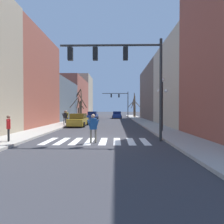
# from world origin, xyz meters

# --- Properties ---
(ground_plane) EXTENTS (240.00, 240.00, 0.00)m
(ground_plane) POSITION_xyz_m (0.00, 0.00, 0.00)
(ground_plane) COLOR #38383D
(sidewalk_left) EXTENTS (2.61, 90.00, 0.15)m
(sidewalk_left) POSITION_xyz_m (-5.76, 0.00, 0.07)
(sidewalk_left) COLOR #ADA89E
(sidewalk_left) RESTS_ON ground_plane
(sidewalk_right) EXTENTS (2.61, 90.00, 0.15)m
(sidewalk_right) POSITION_xyz_m (5.76, 0.00, 0.07)
(sidewalk_right) COLOR #ADA89E
(sidewalk_right) RESTS_ON ground_plane
(building_row_left) EXTENTS (6.00, 57.64, 13.05)m
(building_row_left) POSITION_xyz_m (-10.07, 23.61, 5.32)
(building_row_left) COLOR tan
(building_row_left) RESTS_ON ground_plane
(building_row_right) EXTENTS (6.00, 35.77, 12.11)m
(building_row_right) POSITION_xyz_m (10.07, 11.25, 5.41)
(building_row_right) COLOR #934C3D
(building_row_right) RESTS_ON ground_plane
(crosswalk_stripes) EXTENTS (6.75, 2.60, 0.01)m
(crosswalk_stripes) POSITION_xyz_m (0.00, -0.69, 0.00)
(crosswalk_stripes) COLOR white
(crosswalk_stripes) RESTS_ON ground_plane
(traffic_signal_near) EXTENTS (6.69, 0.28, 6.69)m
(traffic_signal_near) POSITION_xyz_m (1.81, -0.57, 4.96)
(traffic_signal_near) COLOR #2D2D2D
(traffic_signal_near) RESTS_ON ground_plane
(traffic_signal_far) EXTENTS (6.25, 0.28, 6.24)m
(traffic_signal_far) POSITION_xyz_m (2.44, 29.78, 4.51)
(traffic_signal_far) COLOR #2D2D2D
(traffic_signal_far) RESTS_ON ground_plane
(street_lamp_right_corner) EXTENTS (0.95, 0.36, 4.73)m
(street_lamp_right_corner) POSITION_xyz_m (5.43, 3.63, 3.48)
(street_lamp_right_corner) COLOR black
(street_lamp_right_corner) RESTS_ON sidewalk_right
(car_parked_left_far) EXTENTS (2.12, 4.78, 1.56)m
(car_parked_left_far) POSITION_xyz_m (1.56, 27.75, 0.74)
(car_parked_left_far) COLOR navy
(car_parked_left_far) RESTS_ON ground_plane
(car_parked_left_mid) EXTENTS (2.06, 4.32, 1.57)m
(car_parked_left_mid) POSITION_xyz_m (-3.31, 9.24, 0.74)
(car_parked_left_mid) COLOR #A38423
(car_parked_left_mid) RESTS_ON ground_plane
(car_at_intersection) EXTENTS (2.01, 4.84, 1.62)m
(car_at_intersection) POSITION_xyz_m (-3.33, 22.52, 0.76)
(car_at_intersection) COLOR navy
(car_at_intersection) RESTS_ON ground_plane
(pedestrian_crossing_street) EXTENTS (0.72, 0.40, 1.75)m
(pedestrian_crossing_street) POSITION_xyz_m (-5.01, 9.42, 1.19)
(pedestrian_crossing_street) COLOR #4C4C51
(pedestrian_crossing_street) RESTS_ON sidewalk_left
(pedestrian_near_right_corner) EXTENTS (0.75, 0.34, 1.76)m
(pedestrian_near_right_corner) POSITION_xyz_m (-5.53, 11.82, 1.19)
(pedestrian_near_right_corner) COLOR black
(pedestrian_near_right_corner) RESTS_ON sidewalk_left
(pedestrian_waiting_at_curb) EXTENTS (0.74, 0.39, 1.79)m
(pedestrian_waiting_at_curb) POSITION_xyz_m (-0.14, -1.27, 1.06)
(pedestrian_waiting_at_curb) COLOR #7A705B
(pedestrian_waiting_at_curb) RESTS_ON ground_plane
(pedestrian_on_left_sidewalk) EXTENTS (0.41, 0.63, 1.59)m
(pedestrian_on_left_sidewalk) POSITION_xyz_m (-5.29, -1.56, 1.09)
(pedestrian_on_left_sidewalk) COLOR black
(pedestrian_on_left_sidewalk) RESTS_ON sidewalk_left
(street_tree_left_far) EXTENTS (3.23, 2.44, 5.15)m
(street_tree_left_far) POSITION_xyz_m (5.88, 30.24, 2.53)
(street_tree_left_far) COLOR brown
(street_tree_left_far) RESTS_ON sidewalk_right
(street_tree_right_near) EXTENTS (3.36, 2.01, 4.72)m
(street_tree_right_near) POSITION_xyz_m (-5.43, 19.75, 2.26)
(street_tree_right_near) COLOR #473828
(street_tree_right_near) RESTS_ON sidewalk_left
(street_tree_right_mid) EXTENTS (1.25, 4.14, 6.13)m
(street_tree_right_mid) POSITION_xyz_m (6.08, 33.54, 2.73)
(street_tree_right_mid) COLOR #473828
(street_tree_right_mid) RESTS_ON sidewalk_right
(street_tree_right_far) EXTENTS (2.71, 1.75, 6.35)m
(street_tree_right_far) POSITION_xyz_m (-6.40, 25.26, 3.08)
(street_tree_right_far) COLOR #473828
(street_tree_right_far) RESTS_ON sidewalk_left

